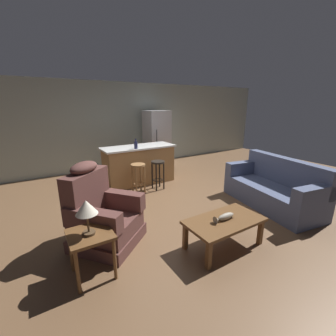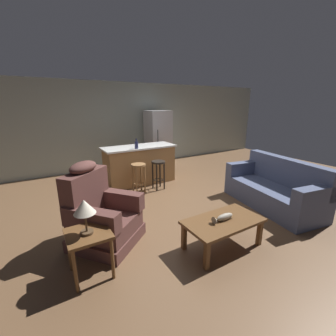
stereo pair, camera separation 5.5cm
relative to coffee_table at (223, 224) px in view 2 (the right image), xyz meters
The scene contains 13 objects.
ground_plane 1.78m from the coffee_table, 85.65° to the left, with size 12.00×12.00×0.00m.
back_wall 4.95m from the coffee_table, 88.44° to the left, with size 12.00×0.05×2.60m.
coffee_table is the anchor object (origin of this frame).
fish_figurine 0.10m from the coffee_table, 165.68° to the right, with size 0.34×0.10×0.10m.
couch 1.89m from the coffee_table, 14.25° to the left, with size 1.15×2.01×0.94m.
recliner_near_lamp 1.74m from the coffee_table, 144.64° to the left, with size 1.18×1.18×1.20m.
end_table 1.76m from the coffee_table, 166.69° to the left, with size 0.48×0.48×0.56m.
table_lamp 1.84m from the coffee_table, 167.26° to the left, with size 0.24×0.24×0.41m.
kitchen_island 3.09m from the coffee_table, 87.55° to the left, with size 1.80×0.70×0.95m.
bar_stool_left 2.46m from the coffee_table, 94.19° to the left, with size 0.32×0.32×0.68m.
bar_stool_right 2.48m from the coffee_table, 82.52° to the left, with size 0.32×0.32×0.68m.
refrigerator 4.51m from the coffee_table, 72.91° to the left, with size 0.70×0.69×1.76m.
bottle_tall_green 2.91m from the coffee_table, 90.98° to the left, with size 0.08×0.08×0.24m.
Camera 2 is at (-2.22, -3.72, 1.96)m, focal length 24.00 mm.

